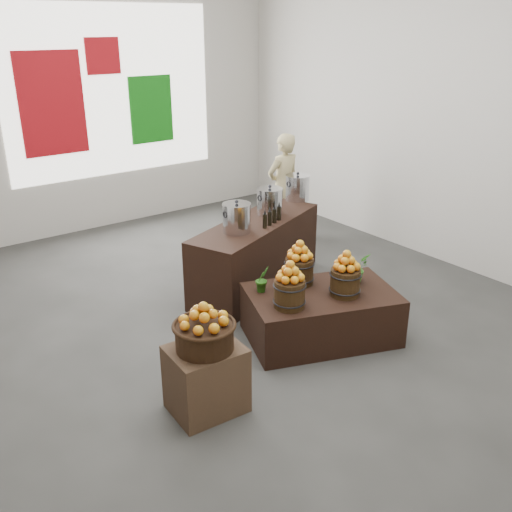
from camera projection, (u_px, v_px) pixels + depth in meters
ground at (235, 308)px, 6.32m from camera, size 7.00×7.00×0.00m
back_wall at (92, 93)px, 8.15m from camera, size 6.00×0.04×4.00m
back_opening at (112, 92)px, 8.30m from camera, size 3.20×0.02×2.40m
deco_red_left at (52, 104)px, 7.83m from camera, size 0.90×0.04×1.40m
deco_green_right at (151, 109)px, 8.74m from camera, size 0.70×0.04×1.00m
deco_red_upper at (103, 56)px, 8.04m from camera, size 0.50×0.04×0.50m
crate at (206, 379)px, 4.58m from camera, size 0.60×0.50×0.57m
wicker_basket at (205, 337)px, 4.43m from camera, size 0.46×0.46×0.21m
apples_in_basket at (204, 314)px, 4.35m from camera, size 0.36×0.36×0.19m
display_table at (321, 315)px, 5.66m from camera, size 1.65×1.34×0.50m
apple_bucket_front_left at (289, 294)px, 5.24m from camera, size 0.29×0.29×0.26m
apples_in_bucket_front_left at (290, 271)px, 5.15m from camera, size 0.21×0.21×0.19m
apple_bucket_front_right at (345, 282)px, 5.47m from camera, size 0.29×0.29×0.26m
apples_in_bucket_front_right at (346, 260)px, 5.38m from camera, size 0.21×0.21×0.19m
apple_bucket_rear at (299, 271)px, 5.72m from camera, size 0.29×0.29×0.26m
apples_in_bucket_rear at (300, 250)px, 5.63m from camera, size 0.21×0.21×0.19m
herb_garnish_right at (355, 268)px, 5.75m from camera, size 0.30×0.28×0.30m
herb_garnish_left at (262, 279)px, 5.54m from camera, size 0.15×0.12×0.26m
counter at (256, 254)px, 6.73m from camera, size 2.07×1.32×0.81m
stock_pot_left at (237, 219)px, 6.20m from camera, size 0.31×0.31×0.31m
stock_pot_center at (270, 202)px, 6.77m from camera, size 0.31×0.31×0.31m
stock_pot_right at (297, 188)px, 7.33m from camera, size 0.31×0.31×0.31m
oil_cruets at (271, 215)px, 6.44m from camera, size 0.29×0.16×0.22m
shopper at (283, 186)px, 8.17m from camera, size 0.56×0.38×1.52m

